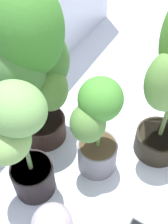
% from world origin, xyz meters
% --- Properties ---
extents(ground_plane, '(8.00, 8.00, 0.00)m').
position_xyz_m(ground_plane, '(0.00, 0.00, 0.00)').
color(ground_plane, silver).
rests_on(ground_plane, ground).
extents(potted_plant_back_center, '(0.49, 0.48, 1.03)m').
position_xyz_m(potted_plant_back_center, '(0.02, 0.53, 0.61)').
color(potted_plant_back_center, '#311F18').
rests_on(potted_plant_back_center, ground).
extents(potted_plant_back_left, '(0.36, 0.31, 0.76)m').
position_xyz_m(potted_plant_back_left, '(-0.34, 0.38, 0.44)').
color(potted_plant_back_left, black).
rests_on(potted_plant_back_left, ground).
extents(potted_plant_center, '(0.32, 0.26, 0.66)m').
position_xyz_m(potted_plant_center, '(-0.04, 0.15, 0.35)').
color(potted_plant_center, slate).
rests_on(potted_plant_center, ground).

